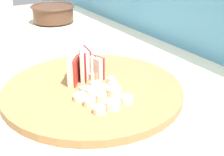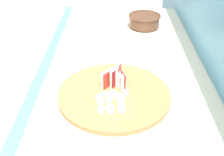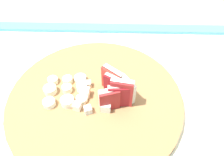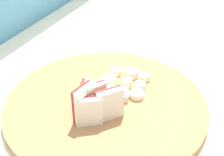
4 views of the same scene
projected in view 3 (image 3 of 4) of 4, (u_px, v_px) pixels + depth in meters
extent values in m
cube|color=#4C93B7|center=(147.00, 33.00, 0.69)|extent=(1.52, 0.04, 0.04)
cylinder|color=olive|center=(95.00, 99.00, 0.49)|extent=(0.39, 0.39, 0.02)
cube|color=maroon|center=(124.00, 91.00, 0.46)|extent=(0.03, 0.04, 0.05)
cube|color=beige|center=(127.00, 89.00, 0.46)|extent=(0.04, 0.04, 0.05)
cube|color=#B22D23|center=(110.00, 81.00, 0.48)|extent=(0.04, 0.04, 0.06)
cube|color=beige|center=(113.00, 79.00, 0.48)|extent=(0.05, 0.04, 0.06)
cube|color=maroon|center=(112.00, 89.00, 0.46)|extent=(0.04, 0.02, 0.07)
cube|color=beige|center=(114.00, 88.00, 0.46)|extent=(0.04, 0.03, 0.07)
cube|color=#A32323|center=(121.00, 94.00, 0.44)|extent=(0.05, 0.01, 0.07)
cube|color=white|center=(122.00, 92.00, 0.45)|extent=(0.05, 0.02, 0.07)
cube|color=maroon|center=(120.00, 98.00, 0.45)|extent=(0.05, 0.01, 0.06)
cube|color=#EFE5CC|center=(120.00, 96.00, 0.45)|extent=(0.05, 0.01, 0.06)
cube|color=#A32323|center=(110.00, 101.00, 0.44)|extent=(0.04, 0.02, 0.05)
cube|color=beige|center=(109.00, 98.00, 0.45)|extent=(0.04, 0.02, 0.05)
cube|color=beige|center=(77.00, 106.00, 0.46)|extent=(0.02, 0.02, 0.02)
cube|color=#EFE5CC|center=(110.00, 101.00, 0.47)|extent=(0.02, 0.02, 0.01)
cube|color=#EFE5CC|center=(85.00, 93.00, 0.48)|extent=(0.02, 0.02, 0.02)
cube|color=beige|center=(88.00, 84.00, 0.50)|extent=(0.02, 0.02, 0.01)
cube|color=#EFE5CC|center=(106.00, 106.00, 0.45)|extent=(0.02, 0.02, 0.02)
cube|color=white|center=(88.00, 110.00, 0.45)|extent=(0.02, 0.02, 0.02)
cylinder|color=white|center=(80.00, 79.00, 0.51)|extent=(0.03, 0.03, 0.01)
cylinder|color=#F4EAC6|center=(68.00, 80.00, 0.51)|extent=(0.02, 0.02, 0.01)
cylinder|color=#F4EAC6|center=(53.00, 80.00, 0.51)|extent=(0.02, 0.02, 0.01)
cylinder|color=white|center=(82.00, 87.00, 0.49)|extent=(0.02, 0.02, 0.02)
cylinder|color=#F4EAC6|center=(67.00, 89.00, 0.49)|extent=(0.02, 0.02, 0.01)
cylinder|color=white|center=(50.00, 90.00, 0.49)|extent=(0.03, 0.03, 0.02)
cylinder|color=#F4EAC6|center=(82.00, 99.00, 0.47)|extent=(0.02, 0.02, 0.01)
cylinder|color=white|center=(67.00, 101.00, 0.46)|extent=(0.03, 0.03, 0.02)
cylinder|color=white|center=(49.00, 103.00, 0.46)|extent=(0.03, 0.03, 0.01)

